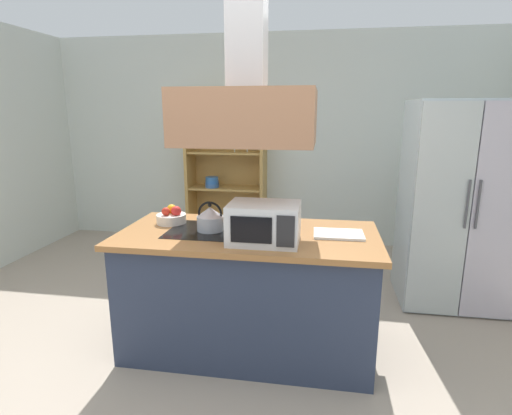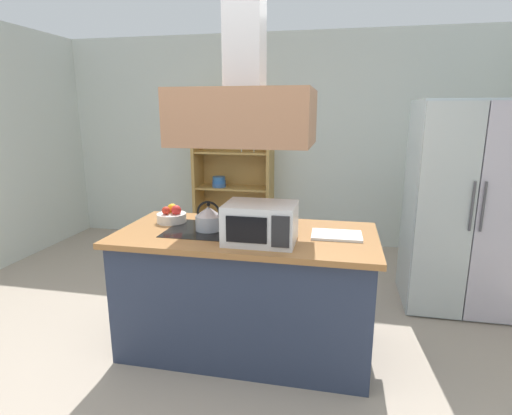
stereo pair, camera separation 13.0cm
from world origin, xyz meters
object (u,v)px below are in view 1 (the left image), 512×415
object	(u,v)px
dish_cabinet	(227,181)
fruit_bowl	(172,217)
refrigerator	(456,205)
cutting_board	(339,234)
kettle	(210,219)
microwave	(264,223)

from	to	relation	value
dish_cabinet	fruit_bowl	bearing A→B (deg)	-87.14
refrigerator	cutting_board	bearing A→B (deg)	-135.68
refrigerator	kettle	world-z (taller)	refrigerator
kettle	fruit_bowl	world-z (taller)	kettle
refrigerator	cutting_board	distance (m)	1.50
dish_cabinet	cutting_board	bearing A→B (deg)	-60.50
kettle	refrigerator	bearing A→B (deg)	28.69
cutting_board	microwave	xyz separation A→B (m)	(-0.49, -0.23, 0.12)
refrigerator	fruit_bowl	world-z (taller)	refrigerator
refrigerator	cutting_board	size ratio (longest dim) A/B	5.40
cutting_board	fruit_bowl	bearing A→B (deg)	174.92
dish_cabinet	cutting_board	distance (m)	2.79
kettle	dish_cabinet	bearing A→B (deg)	100.68
dish_cabinet	fruit_bowl	xyz separation A→B (m)	(0.12, -2.31, 0.12)
cutting_board	kettle	bearing A→B (deg)	-177.76
refrigerator	microwave	distance (m)	2.02
microwave	fruit_bowl	world-z (taller)	microwave
refrigerator	kettle	size ratio (longest dim) A/B	8.61
refrigerator	cutting_board	xyz separation A→B (m)	(-1.07, -1.05, -0.01)
kettle	cutting_board	world-z (taller)	kettle
kettle	cutting_board	size ratio (longest dim) A/B	0.63
kettle	cutting_board	distance (m)	0.91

